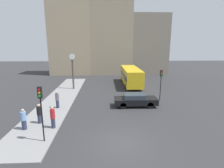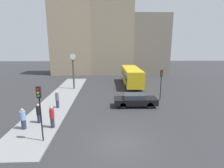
{
  "view_description": "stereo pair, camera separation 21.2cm",
  "coord_description": "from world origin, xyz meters",
  "px_view_note": "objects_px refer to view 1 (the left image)",
  "views": [
    {
      "loc": [
        -1.1,
        -10.71,
        6.56
      ],
      "look_at": [
        -0.28,
        8.48,
        2.19
      ],
      "focal_mm": 28.0,
      "sensor_mm": 36.0,
      "label": 1
    },
    {
      "loc": [
        -0.89,
        -10.72,
        6.56
      ],
      "look_at": [
        -0.28,
        8.48,
        2.19
      ],
      "focal_mm": 28.0,
      "sensor_mm": 36.0,
      "label": 2
    }
  ],
  "objects_px": {
    "bus_distant": "(131,75)",
    "pedestrian_blue_stripe": "(24,119)",
    "traffic_light_near": "(41,103)",
    "street_clock": "(73,70)",
    "pedestrian_black_jacket": "(39,114)",
    "pedestrian_grey_jacket": "(57,100)",
    "traffic_light_far": "(161,79)",
    "sedan_car": "(135,100)",
    "pedestrian_red_top": "(53,117)"
  },
  "relations": [
    {
      "from": "traffic_light_near",
      "to": "pedestrian_grey_jacket",
      "type": "xyz_separation_m",
      "value": [
        -0.74,
        6.44,
        -1.85
      ]
    },
    {
      "from": "sedan_car",
      "to": "pedestrian_grey_jacket",
      "type": "distance_m",
      "value": 8.19
    },
    {
      "from": "bus_distant",
      "to": "street_clock",
      "type": "distance_m",
      "value": 9.38
    },
    {
      "from": "bus_distant",
      "to": "pedestrian_red_top",
      "type": "bearing_deg",
      "value": -119.06
    },
    {
      "from": "street_clock",
      "to": "bus_distant",
      "type": "bearing_deg",
      "value": 16.1
    },
    {
      "from": "bus_distant",
      "to": "pedestrian_blue_stripe",
      "type": "bearing_deg",
      "value": -124.73
    },
    {
      "from": "sedan_car",
      "to": "pedestrian_red_top",
      "type": "xyz_separation_m",
      "value": [
        -7.36,
        -4.92,
        0.28
      ]
    },
    {
      "from": "pedestrian_blue_stripe",
      "to": "traffic_light_near",
      "type": "bearing_deg",
      "value": -40.56
    },
    {
      "from": "bus_distant",
      "to": "pedestrian_black_jacket",
      "type": "bearing_deg",
      "value": -124.57
    },
    {
      "from": "pedestrian_grey_jacket",
      "to": "pedestrian_black_jacket",
      "type": "bearing_deg",
      "value": -98.94
    },
    {
      "from": "street_clock",
      "to": "pedestrian_red_top",
      "type": "height_order",
      "value": "street_clock"
    },
    {
      "from": "traffic_light_far",
      "to": "pedestrian_red_top",
      "type": "xyz_separation_m",
      "value": [
        -10.74,
        -7.05,
        -1.61
      ]
    },
    {
      "from": "street_clock",
      "to": "pedestrian_grey_jacket",
      "type": "relative_size",
      "value": 2.93
    },
    {
      "from": "pedestrian_blue_stripe",
      "to": "pedestrian_red_top",
      "type": "relative_size",
      "value": 0.94
    },
    {
      "from": "street_clock",
      "to": "pedestrian_red_top",
      "type": "relative_size",
      "value": 2.94
    },
    {
      "from": "sedan_car",
      "to": "traffic_light_far",
      "type": "xyz_separation_m",
      "value": [
        3.37,
        2.12,
        1.89
      ]
    },
    {
      "from": "traffic_light_near",
      "to": "pedestrian_red_top",
      "type": "relative_size",
      "value": 2.15
    },
    {
      "from": "sedan_car",
      "to": "pedestrian_grey_jacket",
      "type": "bearing_deg",
      "value": -177.0
    },
    {
      "from": "bus_distant",
      "to": "pedestrian_red_top",
      "type": "relative_size",
      "value": 5.12
    },
    {
      "from": "street_clock",
      "to": "pedestrian_black_jacket",
      "type": "distance_m",
      "value": 11.79
    },
    {
      "from": "traffic_light_far",
      "to": "pedestrian_blue_stripe",
      "type": "bearing_deg",
      "value": -150.87
    },
    {
      "from": "traffic_light_near",
      "to": "street_clock",
      "type": "height_order",
      "value": "street_clock"
    },
    {
      "from": "street_clock",
      "to": "pedestrian_grey_jacket",
      "type": "height_order",
      "value": "street_clock"
    },
    {
      "from": "bus_distant",
      "to": "traffic_light_near",
      "type": "relative_size",
      "value": 2.38
    },
    {
      "from": "traffic_light_near",
      "to": "traffic_light_far",
      "type": "bearing_deg",
      "value": 39.74
    },
    {
      "from": "traffic_light_near",
      "to": "street_clock",
      "type": "xyz_separation_m",
      "value": [
        -0.46,
        14.46,
        0.04
      ]
    },
    {
      "from": "sedan_car",
      "to": "pedestrian_blue_stripe",
      "type": "distance_m",
      "value": 10.81
    },
    {
      "from": "traffic_light_far",
      "to": "pedestrian_red_top",
      "type": "relative_size",
      "value": 2.04
    },
    {
      "from": "street_clock",
      "to": "pedestrian_red_top",
      "type": "bearing_deg",
      "value": -87.53
    },
    {
      "from": "pedestrian_blue_stripe",
      "to": "pedestrian_red_top",
      "type": "distance_m",
      "value": 2.18
    },
    {
      "from": "bus_distant",
      "to": "pedestrian_grey_jacket",
      "type": "xyz_separation_m",
      "value": [
        -9.2,
        -10.59,
        -0.59
      ]
    },
    {
      "from": "sedan_car",
      "to": "street_clock",
      "type": "relative_size",
      "value": 0.87
    },
    {
      "from": "traffic_light_near",
      "to": "traffic_light_far",
      "type": "relative_size",
      "value": 1.05
    },
    {
      "from": "street_clock",
      "to": "pedestrian_grey_jacket",
      "type": "distance_m",
      "value": 8.24
    },
    {
      "from": "sedan_car",
      "to": "pedestrian_blue_stripe",
      "type": "xyz_separation_m",
      "value": [
        -9.54,
        -5.08,
        0.22
      ]
    },
    {
      "from": "sedan_car",
      "to": "traffic_light_far",
      "type": "distance_m",
      "value": 4.41
    },
    {
      "from": "traffic_light_far",
      "to": "pedestrian_grey_jacket",
      "type": "bearing_deg",
      "value": -167.55
    },
    {
      "from": "traffic_light_far",
      "to": "pedestrian_black_jacket",
      "type": "xyz_separation_m",
      "value": [
        -12.12,
        -6.13,
        -1.67
      ]
    },
    {
      "from": "bus_distant",
      "to": "pedestrian_grey_jacket",
      "type": "distance_m",
      "value": 14.04
    },
    {
      "from": "sedan_car",
      "to": "pedestrian_grey_jacket",
      "type": "relative_size",
      "value": 2.56
    },
    {
      "from": "traffic_light_far",
      "to": "traffic_light_near",
      "type": "bearing_deg",
      "value": -140.26
    },
    {
      "from": "sedan_car",
      "to": "pedestrian_red_top",
      "type": "bearing_deg",
      "value": -146.23
    },
    {
      "from": "pedestrian_blue_stripe",
      "to": "pedestrian_grey_jacket",
      "type": "height_order",
      "value": "pedestrian_grey_jacket"
    },
    {
      "from": "traffic_light_near",
      "to": "pedestrian_red_top",
      "type": "xyz_separation_m",
      "value": [
        0.08,
        1.95,
        -1.85
      ]
    },
    {
      "from": "sedan_car",
      "to": "street_clock",
      "type": "height_order",
      "value": "street_clock"
    },
    {
      "from": "pedestrian_blue_stripe",
      "to": "pedestrian_grey_jacket",
      "type": "relative_size",
      "value": 0.94
    },
    {
      "from": "street_clock",
      "to": "traffic_light_near",
      "type": "bearing_deg",
      "value": -88.17
    },
    {
      "from": "traffic_light_far",
      "to": "pedestrian_red_top",
      "type": "height_order",
      "value": "traffic_light_far"
    },
    {
      "from": "sedan_car",
      "to": "traffic_light_near",
      "type": "height_order",
      "value": "traffic_light_near"
    },
    {
      "from": "traffic_light_far",
      "to": "street_clock",
      "type": "distance_m",
      "value": 12.54
    }
  ]
}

